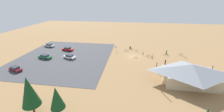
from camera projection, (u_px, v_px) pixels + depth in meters
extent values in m
plane|color=#937047|center=(134.00, 57.00, 52.24)|extent=(160.00, 160.00, 0.00)
cube|color=#424247|center=(65.00, 57.00, 51.92)|extent=(32.17, 35.82, 0.05)
cube|color=#C6B28E|center=(189.00, 78.00, 35.35)|extent=(12.12, 7.27, 3.01)
pyramid|color=gray|center=(192.00, 68.00, 34.37)|extent=(15.00, 10.15, 2.18)
cylinder|color=brown|center=(212.00, 71.00, 38.82)|extent=(0.20, 0.20, 3.01)
cylinder|color=brown|center=(156.00, 67.00, 40.78)|extent=(0.20, 0.20, 3.01)
cylinder|color=brown|center=(163.00, 87.00, 31.87)|extent=(0.20, 0.20, 3.01)
cylinder|color=brown|center=(130.00, 48.00, 60.39)|extent=(0.60, 0.60, 0.90)
cylinder|color=#99999E|center=(116.00, 49.00, 56.76)|extent=(0.08, 0.08, 2.20)
cube|color=#1959B2|center=(116.00, 47.00, 56.46)|extent=(0.56, 0.04, 0.40)
cylinder|color=brown|center=(33.00, 109.00, 26.29)|extent=(0.41, 0.41, 1.88)
cone|color=#14421E|center=(29.00, 91.00, 24.87)|extent=(3.24, 3.24, 5.73)
cylinder|color=brown|center=(59.00, 112.00, 25.15)|extent=(0.33, 0.33, 2.25)
cone|color=#14421E|center=(57.00, 98.00, 23.95)|extent=(2.52, 2.52, 4.13)
torus|color=black|center=(164.00, 55.00, 53.11)|extent=(0.73, 0.09, 0.73)
torus|color=black|center=(167.00, 55.00, 52.92)|extent=(0.73, 0.09, 0.73)
cylinder|color=#B7B7BC|center=(166.00, 54.00, 52.97)|extent=(0.92, 0.10, 0.04)
cylinder|color=#B7B7BC|center=(165.00, 54.00, 52.97)|extent=(0.04, 0.04, 0.42)
cube|color=black|center=(165.00, 54.00, 52.89)|extent=(0.20, 0.09, 0.05)
cylinder|color=#B7B7BC|center=(167.00, 54.00, 52.85)|extent=(0.04, 0.04, 0.49)
cylinder|color=black|center=(167.00, 54.00, 52.76)|extent=(0.06, 0.48, 0.03)
torus|color=black|center=(179.00, 55.00, 52.82)|extent=(0.66, 0.41, 0.74)
torus|color=black|center=(182.00, 54.00, 53.20)|extent=(0.66, 0.41, 0.74)
cylinder|color=#1E7F38|center=(180.00, 54.00, 52.96)|extent=(0.88, 0.54, 0.04)
cylinder|color=#1E7F38|center=(180.00, 54.00, 52.86)|extent=(0.04, 0.04, 0.39)
cube|color=black|center=(180.00, 54.00, 52.79)|extent=(0.21, 0.17, 0.05)
cylinder|color=#1E7F38|center=(181.00, 54.00, 53.06)|extent=(0.04, 0.04, 0.53)
cylinder|color=black|center=(182.00, 53.00, 52.96)|extent=(0.27, 0.43, 0.03)
torus|color=black|center=(133.00, 49.00, 58.52)|extent=(0.58, 0.54, 0.75)
torus|color=black|center=(131.00, 49.00, 59.25)|extent=(0.58, 0.54, 0.75)
cylinder|color=yellow|center=(132.00, 49.00, 58.84)|extent=(0.71, 0.65, 0.04)
cylinder|color=yellow|center=(132.00, 49.00, 58.67)|extent=(0.04, 0.04, 0.43)
cube|color=black|center=(132.00, 48.00, 58.59)|extent=(0.20, 0.19, 0.05)
cylinder|color=yellow|center=(131.00, 48.00, 59.08)|extent=(0.04, 0.04, 0.53)
cylinder|color=black|center=(131.00, 48.00, 58.98)|extent=(0.35, 0.38, 0.03)
torus|color=black|center=(187.00, 58.00, 49.92)|extent=(0.35, 0.61, 0.67)
torus|color=black|center=(184.00, 57.00, 50.85)|extent=(0.35, 0.61, 0.67)
cylinder|color=red|center=(185.00, 57.00, 50.34)|extent=(0.49, 0.89, 0.04)
cylinder|color=red|center=(186.00, 57.00, 50.15)|extent=(0.04, 0.04, 0.35)
cube|color=black|center=(186.00, 57.00, 50.09)|extent=(0.16, 0.21, 0.05)
cylinder|color=red|center=(185.00, 57.00, 50.67)|extent=(0.04, 0.04, 0.47)
cylinder|color=black|center=(185.00, 56.00, 50.58)|extent=(0.44, 0.25, 0.03)
torus|color=black|center=(147.00, 56.00, 51.61)|extent=(0.76, 0.11, 0.76)
torus|color=black|center=(150.00, 56.00, 51.56)|extent=(0.76, 0.11, 0.76)
cylinder|color=#197A7F|center=(148.00, 56.00, 51.54)|extent=(0.89, 0.12, 0.04)
cylinder|color=#197A7F|center=(148.00, 56.00, 51.51)|extent=(0.04, 0.04, 0.47)
cube|color=black|center=(148.00, 55.00, 51.42)|extent=(0.21, 0.10, 0.05)
cylinder|color=#197A7F|center=(149.00, 56.00, 51.48)|extent=(0.04, 0.04, 0.47)
cylinder|color=black|center=(149.00, 55.00, 51.39)|extent=(0.08, 0.48, 0.03)
torus|color=black|center=(134.00, 57.00, 50.78)|extent=(0.62, 0.32, 0.67)
torus|color=black|center=(137.00, 57.00, 51.06)|extent=(0.62, 0.32, 0.67)
cylinder|color=silver|center=(136.00, 57.00, 50.88)|extent=(0.88, 0.44, 0.04)
cylinder|color=silver|center=(135.00, 57.00, 50.79)|extent=(0.04, 0.04, 0.43)
cube|color=black|center=(135.00, 56.00, 50.70)|extent=(0.22, 0.16, 0.05)
cylinder|color=silver|center=(137.00, 56.00, 50.94)|extent=(0.04, 0.04, 0.44)
cylinder|color=black|center=(137.00, 56.00, 50.86)|extent=(0.23, 0.45, 0.03)
torus|color=black|center=(142.00, 54.00, 53.91)|extent=(0.25, 0.62, 0.65)
torus|color=black|center=(143.00, 53.00, 54.71)|extent=(0.25, 0.62, 0.65)
cylinder|color=#2347B7|center=(143.00, 53.00, 54.27)|extent=(0.33, 0.85, 0.04)
cylinder|color=#2347B7|center=(143.00, 53.00, 54.10)|extent=(0.04, 0.04, 0.36)
cube|color=black|center=(143.00, 53.00, 54.03)|extent=(0.14, 0.22, 0.05)
cylinder|color=#2347B7|center=(143.00, 53.00, 54.54)|extent=(0.04, 0.04, 0.47)
cylinder|color=black|center=(143.00, 52.00, 54.45)|extent=(0.46, 0.19, 0.03)
torus|color=black|center=(153.00, 58.00, 49.81)|extent=(0.15, 0.66, 0.66)
torus|color=black|center=(152.00, 57.00, 50.74)|extent=(0.15, 0.66, 0.66)
cylinder|color=black|center=(152.00, 58.00, 50.23)|extent=(0.19, 0.91, 0.04)
cylinder|color=black|center=(152.00, 58.00, 50.04)|extent=(0.04, 0.04, 0.37)
cube|color=black|center=(152.00, 57.00, 49.97)|extent=(0.11, 0.21, 0.05)
cylinder|color=black|center=(152.00, 57.00, 50.56)|extent=(0.04, 0.04, 0.48)
cylinder|color=black|center=(152.00, 56.00, 50.47)|extent=(0.48, 0.11, 0.03)
torus|color=black|center=(136.00, 50.00, 57.37)|extent=(0.59, 0.51, 0.74)
torus|color=black|center=(138.00, 51.00, 56.62)|extent=(0.59, 0.51, 0.74)
cylinder|color=#722D9E|center=(137.00, 50.00, 56.95)|extent=(0.78, 0.68, 0.04)
cylinder|color=#722D9E|center=(136.00, 50.00, 57.05)|extent=(0.04, 0.04, 0.43)
cube|color=black|center=(136.00, 50.00, 56.97)|extent=(0.20, 0.19, 0.05)
cylinder|color=#722D9E|center=(138.00, 50.00, 56.61)|extent=(0.04, 0.04, 0.44)
cylinder|color=black|center=(138.00, 50.00, 56.53)|extent=(0.34, 0.39, 0.03)
torus|color=black|center=(125.00, 50.00, 57.45)|extent=(0.68, 0.19, 0.69)
torus|color=black|center=(128.00, 50.00, 57.52)|extent=(0.68, 0.19, 0.69)
cylinder|color=orange|center=(126.00, 50.00, 57.44)|extent=(0.91, 0.23, 0.04)
cylinder|color=orange|center=(126.00, 50.00, 57.40)|extent=(0.04, 0.04, 0.38)
cube|color=black|center=(126.00, 49.00, 57.33)|extent=(0.21, 0.12, 0.05)
cylinder|color=orange|center=(127.00, 50.00, 57.43)|extent=(0.04, 0.04, 0.42)
cylinder|color=black|center=(127.00, 49.00, 57.35)|extent=(0.14, 0.48, 0.03)
torus|color=black|center=(153.00, 56.00, 51.51)|extent=(0.14, 0.65, 0.65)
torus|color=black|center=(153.00, 55.00, 52.40)|extent=(0.14, 0.65, 0.65)
cylinder|color=#B7B7BC|center=(153.00, 56.00, 51.91)|extent=(0.17, 0.92, 0.04)
cylinder|color=#B7B7BC|center=(153.00, 56.00, 51.72)|extent=(0.04, 0.04, 0.38)
cube|color=black|center=(153.00, 55.00, 51.65)|extent=(0.11, 0.21, 0.05)
cylinder|color=#B7B7BC|center=(153.00, 55.00, 52.23)|extent=(0.04, 0.04, 0.42)
cylinder|color=black|center=(153.00, 54.00, 52.15)|extent=(0.48, 0.10, 0.03)
cube|color=red|center=(68.00, 49.00, 57.94)|extent=(4.66, 2.74, 0.65)
cube|color=#2D3842|center=(67.00, 48.00, 57.71)|extent=(2.74, 2.10, 0.58)
cylinder|color=black|center=(63.00, 50.00, 57.82)|extent=(0.67, 0.35, 0.64)
cylinder|color=black|center=(66.00, 49.00, 59.22)|extent=(0.67, 0.35, 0.64)
cylinder|color=black|center=(70.00, 51.00, 56.84)|extent=(0.67, 0.35, 0.64)
cylinder|color=black|center=(72.00, 50.00, 58.23)|extent=(0.67, 0.35, 0.64)
cube|color=#1E6B3D|center=(45.00, 57.00, 50.39)|extent=(5.05, 2.77, 0.64)
cube|color=#2D3842|center=(45.00, 55.00, 50.16)|extent=(2.95, 2.10, 0.57)
cylinder|color=black|center=(40.00, 58.00, 50.35)|extent=(0.67, 0.36, 0.64)
cylinder|color=black|center=(43.00, 56.00, 51.68)|extent=(0.67, 0.36, 0.64)
cylinder|color=black|center=(47.00, 59.00, 49.26)|extent=(0.67, 0.36, 0.64)
cylinder|color=black|center=(50.00, 57.00, 50.59)|extent=(0.67, 0.36, 0.64)
cube|color=maroon|center=(15.00, 69.00, 41.86)|extent=(4.61, 3.19, 0.55)
cube|color=#2D3842|center=(15.00, 67.00, 41.65)|extent=(2.79, 2.30, 0.59)
cylinder|color=black|center=(10.00, 69.00, 42.00)|extent=(0.68, 0.44, 0.64)
cylinder|color=black|center=(16.00, 67.00, 43.21)|extent=(0.68, 0.44, 0.64)
cylinder|color=black|center=(16.00, 72.00, 40.65)|extent=(0.68, 0.44, 0.64)
cylinder|color=black|center=(21.00, 70.00, 41.86)|extent=(0.68, 0.44, 0.64)
cube|color=#BCBCC1|center=(49.00, 46.00, 62.42)|extent=(4.61, 2.76, 0.62)
cube|color=#2D3842|center=(49.00, 44.00, 62.21)|extent=(2.71, 2.11, 0.52)
cylinder|color=black|center=(45.00, 46.00, 62.31)|extent=(0.67, 0.36, 0.64)
cylinder|color=black|center=(48.00, 45.00, 63.69)|extent=(0.67, 0.36, 0.64)
cylinder|color=black|center=(51.00, 47.00, 61.31)|extent=(0.67, 0.36, 0.64)
cylinder|color=black|center=(53.00, 46.00, 62.69)|extent=(0.67, 0.36, 0.64)
cube|color=white|center=(70.00, 57.00, 50.43)|extent=(4.65, 3.08, 0.61)
cube|color=#2D3842|center=(69.00, 55.00, 50.21)|extent=(2.79, 2.29, 0.59)
cylinder|color=black|center=(65.00, 58.00, 50.44)|extent=(0.68, 0.41, 0.64)
cylinder|color=black|center=(68.00, 56.00, 51.78)|extent=(0.68, 0.41, 0.64)
cylinder|color=black|center=(71.00, 59.00, 49.24)|extent=(0.68, 0.41, 0.64)
cylinder|color=black|center=(74.00, 57.00, 50.58)|extent=(0.68, 0.41, 0.64)
cube|color=#2D3347|center=(165.00, 63.00, 45.79)|extent=(0.31, 0.37, 0.94)
cylinder|color=black|center=(165.00, 61.00, 45.50)|extent=(0.36, 0.36, 0.60)
sphere|color=tan|center=(166.00, 60.00, 45.34)|extent=(0.24, 0.24, 0.24)
cube|color=#2D3347|center=(166.00, 53.00, 54.27)|extent=(0.33, 0.26, 0.95)
cylinder|color=green|center=(167.00, 51.00, 53.99)|extent=(0.36, 0.36, 0.57)
sphere|color=tan|center=(167.00, 50.00, 53.84)|extent=(0.24, 0.24, 0.24)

